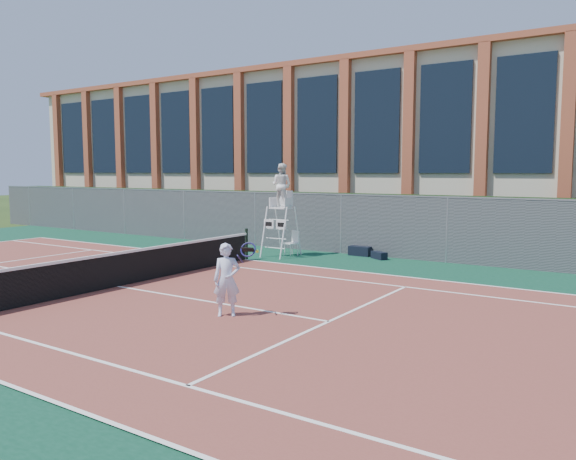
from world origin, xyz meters
The scene contains 12 objects.
ground centered at (0.00, 0.00, 0.00)m, with size 120.00×120.00×0.00m, color #233814.
apron centered at (0.00, 1.00, 0.01)m, with size 36.00×20.00×0.01m, color #0C3825.
tennis_court centered at (0.00, 0.00, 0.02)m, with size 23.77×10.97×0.02m, color brown.
tennis_net centered at (0.00, 0.00, 0.54)m, with size 0.10×11.30×1.10m.
fence centered at (0.00, 8.80, 1.10)m, with size 40.00×0.06×2.20m, color #595E60, non-canonical shape.
hedge centered at (0.00, 10.00, 1.10)m, with size 40.00×1.40×2.20m, color black.
building centered at (0.00, 17.95, 4.15)m, with size 45.00×10.60×8.22m.
umpire_chair centered at (0.50, 7.05, 2.48)m, with size 0.95×1.46×3.39m.
plastic_chair centered at (0.75, 7.43, 0.54)m, with size 0.54×0.54×0.90m.
sports_bag_near centered at (2.89, 8.60, 0.18)m, with size 0.81×0.33×0.35m, color black.
sports_bag_far centered at (3.79, 8.27, 0.14)m, with size 0.64×0.28×0.26m, color black.
tennis_player centered at (4.38, -0.76, 0.81)m, with size 0.93×0.74×1.57m.
Camera 1 is at (11.81, -9.74, 3.05)m, focal length 35.00 mm.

